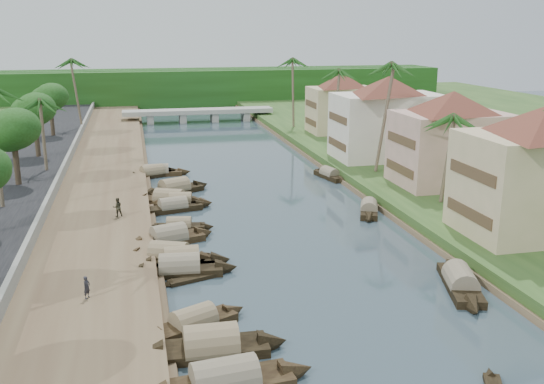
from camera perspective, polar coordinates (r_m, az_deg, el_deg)
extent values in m
plane|color=#32424B|center=(47.15, 2.67, -6.04)|extent=(220.00, 220.00, 0.00)
cube|color=brown|center=(64.63, -16.06, -0.38)|extent=(10.00, 180.00, 0.80)
cube|color=#28471C|center=(71.49, 13.13, 1.44)|extent=(16.00, 180.00, 1.20)
cube|color=black|center=(65.64, -23.50, -0.55)|extent=(8.00, 180.00, 1.40)
cube|color=slate|center=(64.79, -19.83, 0.21)|extent=(0.40, 180.00, 1.10)
cube|color=#193B10|center=(138.46, -8.01, 9.57)|extent=(120.00, 4.00, 8.00)
cube|color=#193B10|center=(143.42, -8.20, 9.75)|extent=(120.00, 4.00, 8.00)
cube|color=#193B10|center=(148.38, -8.37, 9.92)|extent=(120.00, 4.00, 8.00)
cube|color=gray|center=(115.92, -6.95, 7.56)|extent=(28.00, 4.00, 0.80)
cube|color=gray|center=(115.49, -11.40, 6.79)|extent=(1.20, 3.50, 1.80)
cube|color=gray|center=(115.80, -8.42, 6.95)|extent=(1.20, 3.50, 1.80)
cube|color=gray|center=(116.42, -5.45, 7.08)|extent=(1.20, 3.50, 1.80)
cube|color=gray|center=(117.34, -2.52, 7.20)|extent=(1.20, 3.50, 1.80)
cube|color=beige|center=(52.18, 23.91, 0.72)|extent=(12.00, 8.00, 8.00)
cube|color=#503A25|center=(49.35, 18.01, -1.89)|extent=(0.10, 6.40, 0.90)
cube|color=#503A25|center=(48.56, 18.31, 1.73)|extent=(0.10, 6.40, 0.90)
cube|color=#DAA59A|center=(65.86, 16.40, 3.95)|extent=(11.00, 8.00, 7.50)
pyramid|color=brown|center=(65.15, 16.71, 8.13)|extent=(14.11, 14.11, 2.20)
cube|color=#503A25|center=(63.74, 11.90, 2.16)|extent=(0.10, 6.40, 0.90)
cube|color=#503A25|center=(63.15, 12.05, 4.81)|extent=(0.10, 6.40, 0.90)
cube|color=silver|center=(77.73, 10.77, 6.11)|extent=(13.00, 8.00, 8.00)
pyramid|color=brown|center=(77.12, 10.96, 9.85)|extent=(15.59, 15.59, 2.20)
cube|color=#503A25|center=(75.70, 6.13, 4.51)|extent=(0.10, 6.40, 0.90)
cube|color=#503A25|center=(75.19, 6.20, 6.91)|extent=(0.10, 6.40, 0.90)
cube|color=beige|center=(96.59, 6.57, 7.69)|extent=(10.00, 7.00, 7.00)
pyramid|color=brown|center=(96.12, 6.65, 10.41)|extent=(12.62, 12.62, 2.20)
cube|color=#503A25|center=(95.29, 3.65, 6.59)|extent=(0.10, 5.60, 0.90)
cube|color=#503A25|center=(94.91, 3.68, 8.26)|extent=(0.10, 5.60, 0.90)
cone|color=black|center=(31.88, 2.34, -16.53)|extent=(2.11, 2.07, 2.10)
cylinder|color=gray|center=(30.76, -4.46, -17.20)|extent=(5.33, 2.69, 2.17)
cube|color=black|center=(33.93, -5.72, -14.65)|extent=(6.18, 2.32, 0.70)
cone|color=black|center=(34.33, 0.11, -14.03)|extent=(1.83, 2.01, 2.16)
cone|color=black|center=(33.78, -11.69, -14.89)|extent=(1.83, 2.01, 2.16)
cylinder|color=#867655|center=(33.74, -5.74, -14.09)|extent=(4.74, 2.37, 2.28)
cube|color=black|center=(36.50, -7.37, -12.42)|extent=(5.45, 3.75, 0.70)
cone|color=black|center=(37.87, -3.53, -11.12)|extent=(2.00, 1.98, 1.65)
cone|color=black|center=(35.25, -11.55, -13.53)|extent=(2.00, 1.98, 1.65)
cylinder|color=#867655|center=(36.33, -7.39, -11.89)|extent=(4.36, 3.27, 1.71)
cube|color=black|center=(44.17, -8.66, -7.42)|extent=(6.21, 2.47, 0.70)
cone|color=black|center=(44.19, -4.26, -7.17)|extent=(1.89, 1.89, 1.93)
cone|color=black|center=(44.35, -13.05, -7.45)|extent=(1.89, 1.89, 1.93)
cylinder|color=gray|center=(44.03, -8.68, -6.97)|extent=(4.79, 2.42, 2.01)
cube|color=black|center=(46.55, -9.65, -6.27)|extent=(6.14, 4.06, 0.70)
cone|color=black|center=(45.59, -5.78, -6.48)|extent=(2.24, 2.29, 1.96)
cone|color=black|center=(47.65, -13.36, -5.86)|extent=(2.24, 2.29, 1.96)
cylinder|color=#867655|center=(46.41, -9.67, -5.83)|extent=(4.90, 3.60, 2.06)
cube|color=black|center=(45.37, -8.48, -6.79)|extent=(5.31, 2.09, 0.70)
cone|color=black|center=(45.59, -4.77, -6.46)|extent=(1.58, 1.85, 2.00)
cone|color=black|center=(45.28, -12.22, -6.92)|extent=(1.58, 1.85, 2.00)
cylinder|color=#867655|center=(45.23, -8.50, -6.35)|extent=(4.06, 2.16, 2.12)
cube|color=black|center=(50.48, -9.66, -4.55)|extent=(6.04, 3.64, 0.70)
cone|color=black|center=(51.56, -6.37, -3.91)|extent=(2.13, 2.25, 2.01)
cone|color=black|center=(49.52, -13.09, -5.03)|extent=(2.13, 2.25, 2.01)
cylinder|color=gray|center=(50.35, -9.68, -4.15)|extent=(4.78, 3.32, 2.12)
cube|color=black|center=(53.34, -8.72, -3.43)|extent=(4.58, 2.07, 0.70)
cone|color=black|center=(53.15, -6.08, -3.32)|extent=(1.45, 1.44, 1.39)
cone|color=black|center=(53.58, -11.34, -3.38)|extent=(1.45, 1.44, 1.39)
cylinder|color=#867655|center=(53.22, -8.74, -3.04)|extent=(3.56, 1.96, 1.45)
cube|color=black|center=(60.60, -8.59, -1.16)|extent=(4.81, 2.43, 0.70)
cone|color=black|center=(60.40, -6.18, -1.05)|extent=(1.58, 1.74, 1.69)
cone|color=black|center=(60.86, -10.99, -1.13)|extent=(1.58, 1.74, 1.69)
cylinder|color=#867655|center=(60.49, -8.60, -0.82)|extent=(3.75, 2.33, 1.78)
cube|color=black|center=(59.08, -9.28, -1.62)|extent=(5.70, 2.74, 0.70)
cone|color=black|center=(59.90, -6.49, -1.20)|extent=(1.83, 1.76, 1.65)
cone|color=black|center=(58.36, -12.16, -1.89)|extent=(1.83, 1.76, 1.65)
cylinder|color=gray|center=(58.97, -9.30, -1.26)|extent=(4.45, 2.53, 1.70)
cube|color=black|center=(61.60, -9.64, -0.94)|extent=(6.20, 4.24, 0.70)
cone|color=black|center=(60.49, -6.73, -1.05)|extent=(2.28, 2.30, 1.94)
cone|color=black|center=(62.83, -12.44, -0.69)|extent=(2.28, 2.30, 1.94)
cylinder|color=#867655|center=(61.50, -9.65, -0.60)|extent=(4.96, 3.72, 2.02)
cube|color=black|center=(65.60, -9.16, 0.07)|extent=(6.45, 4.57, 0.70)
cone|color=black|center=(67.26, -6.64, 0.61)|extent=(2.43, 2.48, 2.09)
cone|color=black|center=(64.04, -11.81, -0.36)|extent=(2.43, 2.48, 2.09)
cylinder|color=#867655|center=(65.51, -9.17, 0.39)|extent=(5.18, 4.02, 2.19)
cube|color=black|center=(73.86, -10.79, 1.69)|extent=(6.03, 1.97, 0.70)
cone|color=black|center=(73.85, -8.23, 1.86)|extent=(1.76, 1.58, 1.68)
cone|color=black|center=(73.99, -13.35, 1.63)|extent=(1.76, 1.58, 1.68)
cylinder|color=gray|center=(73.78, -10.80, 1.97)|extent=(4.63, 1.96, 1.72)
cube|color=black|center=(73.32, -11.19, 1.57)|extent=(5.65, 3.54, 0.70)
cone|color=black|center=(74.45, -9.07, 1.93)|extent=(2.01, 2.02, 1.75)
cone|color=black|center=(72.26, -13.37, 1.31)|extent=(2.01, 2.02, 1.75)
cylinder|color=#867655|center=(73.23, -11.20, 1.86)|extent=(4.48, 3.16, 1.82)
cube|color=black|center=(43.35, 17.28, -8.41)|extent=(3.74, 6.91, 0.70)
cone|color=black|center=(46.65, 16.29, -6.53)|extent=(2.17, 2.30, 1.91)
cone|color=black|center=(40.05, 18.48, -10.39)|extent=(2.17, 2.30, 1.91)
cylinder|color=gray|center=(43.20, 17.32, -7.95)|extent=(3.35, 5.43, 1.96)
cube|color=black|center=(58.35, 9.11, -1.82)|extent=(3.30, 5.16, 0.70)
cone|color=black|center=(60.96, 9.13, -1.01)|extent=(1.84, 1.84, 1.57)
cone|color=black|center=(55.71, 9.10, -2.55)|extent=(1.84, 1.84, 1.57)
cylinder|color=gray|center=(58.24, 9.13, -1.46)|extent=(2.92, 4.10, 1.63)
cube|color=black|center=(71.56, 5.45, 1.46)|extent=(2.56, 5.33, 0.70)
cone|color=black|center=(73.93, 4.31, 1.99)|extent=(1.61, 1.71, 1.49)
cone|color=black|center=(69.19, 6.66, 1.02)|extent=(1.61, 1.71, 1.49)
cylinder|color=gray|center=(71.47, 5.45, 1.75)|extent=(2.35, 4.16, 1.53)
cone|color=black|center=(33.91, 19.84, -15.76)|extent=(1.19, 1.34, 0.81)
cube|color=black|center=(43.09, -7.33, -8.11)|extent=(3.82, 1.96, 0.35)
cone|color=black|center=(43.90, -4.79, -7.59)|extent=(1.15, 1.09, 0.83)
cone|color=black|center=(42.37, -9.97, -8.64)|extent=(1.15, 1.09, 0.83)
cube|color=black|center=(64.35, -11.60, -0.44)|extent=(3.51, 2.35, 0.35)
cone|color=black|center=(63.47, -9.97, -0.57)|extent=(1.13, 1.06, 0.72)
cone|color=black|center=(65.28, -13.18, -0.31)|extent=(1.13, 1.06, 0.72)
cylinder|color=#715D4B|center=(58.40, 16.00, 2.95)|extent=(1.14, 0.36, 8.18)
sphere|color=#22531B|center=(57.74, 16.28, 6.76)|extent=(3.20, 3.20, 3.20)
cylinder|color=#715D4B|center=(69.26, 10.19, 6.85)|extent=(2.00, 0.36, 12.21)
sphere|color=#22531B|center=(68.69, 10.42, 11.71)|extent=(3.20, 3.20, 3.20)
cylinder|color=#715D4B|center=(87.25, 5.93, 8.02)|extent=(1.11, 0.36, 10.33)
sphere|color=#22531B|center=(86.79, 6.02, 11.27)|extent=(3.20, 3.20, 3.20)
cylinder|color=#715D4B|center=(73.13, -20.72, 5.01)|extent=(0.38, 0.36, 8.03)
sphere|color=#22531B|center=(72.62, -21.01, 8.01)|extent=(3.20, 3.20, 3.20)
cylinder|color=#715D4B|center=(101.19, 2.04, 9.31)|extent=(0.66, 0.36, 11.20)
sphere|color=#22531B|center=(100.79, 2.07, 12.35)|extent=(3.20, 3.20, 3.20)
cylinder|color=#715D4B|center=(103.93, -17.78, 8.81)|extent=(1.33, 0.36, 10.97)
sphere|color=#22531B|center=(103.55, -18.02, 11.71)|extent=(3.20, 3.20, 3.20)
cylinder|color=#483829|center=(67.74, -22.89, 2.25)|extent=(0.60, 0.60, 3.92)
ellipsoid|color=#193B10|center=(67.09, -23.22, 5.36)|extent=(4.94, 4.94, 4.06)
cylinder|color=#483829|center=(82.05, -21.24, 4.51)|extent=(0.60, 0.60, 4.02)
ellipsoid|color=#193B10|center=(81.50, -21.49, 7.16)|extent=(4.77, 4.77, 3.92)
cylinder|color=#483829|center=(97.70, -19.98, 6.14)|extent=(0.60, 0.60, 3.90)
ellipsoid|color=#193B10|center=(97.25, -20.18, 8.30)|extent=(4.81, 4.81, 3.95)
cylinder|color=#483829|center=(81.37, 13.57, 4.74)|extent=(0.60, 0.60, 3.59)
ellipsoid|color=#193B10|center=(80.85, 13.72, 7.13)|extent=(4.22, 4.22, 3.47)
imported|color=#24242B|center=(39.65, -17.04, -8.56)|extent=(0.59, 0.63, 1.45)
imported|color=#333224|center=(55.61, -14.34, -1.39)|extent=(0.96, 0.83, 1.71)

